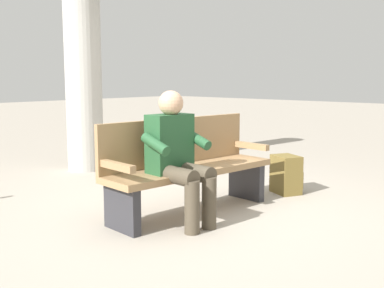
{
  "coord_description": "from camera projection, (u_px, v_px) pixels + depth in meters",
  "views": [
    {
      "loc": [
        3.27,
        2.98,
        1.3
      ],
      "look_at": [
        0.16,
        0.15,
        0.7
      ],
      "focal_mm": 44.44,
      "sensor_mm": 36.0,
      "label": 1
    }
  ],
  "objects": [
    {
      "name": "person_seated",
      "position": [
        178.0,
        154.0,
        4.15
      ],
      "size": [
        0.59,
        0.6,
        1.18
      ],
      "rotation": [
        0.0,
        0.0,
        -0.08
      ],
      "color": "#23512D",
      "rests_on": "ground"
    },
    {
      "name": "backpack",
      "position": [
        286.0,
        175.0,
        5.31
      ],
      "size": [
        0.37,
        0.39,
        0.43
      ],
      "rotation": [
        0.0,
        0.0,
        1.12
      ],
      "color": "brown",
      "rests_on": "ground"
    },
    {
      "name": "bench_near",
      "position": [
        186.0,
        165.0,
        4.55
      ],
      "size": [
        1.83,
        0.63,
        0.9
      ],
      "rotation": [
        0.0,
        0.0,
        -0.08
      ],
      "color": "#9E7A51",
      "rests_on": "ground"
    },
    {
      "name": "ground_plane",
      "position": [
        191.0,
        213.0,
        4.56
      ],
      "size": [
        40.0,
        40.0,
        0.0
      ],
      "primitive_type": "plane",
      "color": "#A89E8E"
    },
    {
      "name": "support_pillar",
      "position": [
        82.0,
        35.0,
        6.45
      ],
      "size": [
        0.5,
        0.5,
        3.71
      ],
      "primitive_type": "cylinder",
      "color": "#B2AFA8",
      "rests_on": "ground"
    }
  ]
}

